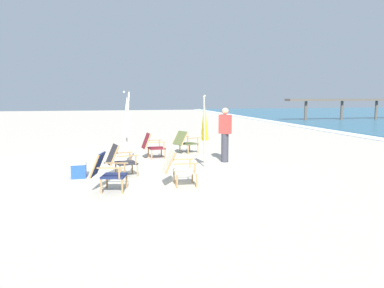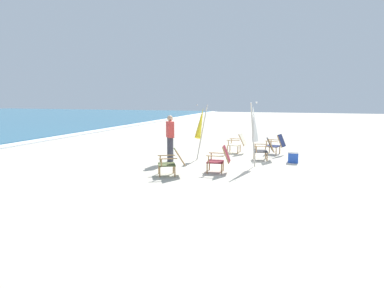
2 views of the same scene
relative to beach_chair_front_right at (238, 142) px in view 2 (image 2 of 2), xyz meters
name	(u,v)px [view 2 (image 2 of 2)]	position (x,y,z in m)	size (l,w,h in m)	color
ground_plane	(246,165)	(-2.37, -0.73, -0.43)	(80.00, 80.00, 0.00)	#B7AF9E
beach_chair_front_right	(238,142)	(0.00, 0.00, 0.00)	(0.61, 0.74, 0.80)	beige
beach_chair_back_right	(173,161)	(-4.57, 1.09, -0.01)	(0.86, 0.95, 0.77)	#515B33
beach_chair_mid_center	(265,148)	(-1.29, -1.22, 0.00)	(0.71, 0.82, 0.80)	#28282D
beach_chair_far_center	(220,158)	(-3.76, -0.15, 0.00)	(0.65, 0.75, 0.81)	maroon
beach_chair_back_left	(277,144)	(0.11, -1.54, 0.00)	(0.72, 0.82, 0.81)	#19234C
umbrella_furled_yellow	(201,123)	(-1.77, 1.06, 0.89)	(0.80, 0.38, 2.01)	#B7B2A8
umbrella_furled_white	(254,124)	(-2.61, -0.98, 0.96)	(0.42, 0.39, 2.12)	#B7B2A8
person_near_chairs	(170,138)	(-2.63, 1.92, 0.41)	(0.39, 0.37, 1.63)	#383842
cooler_box	(293,156)	(-1.39, -2.21, -0.23)	(0.49, 0.35, 0.40)	blue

